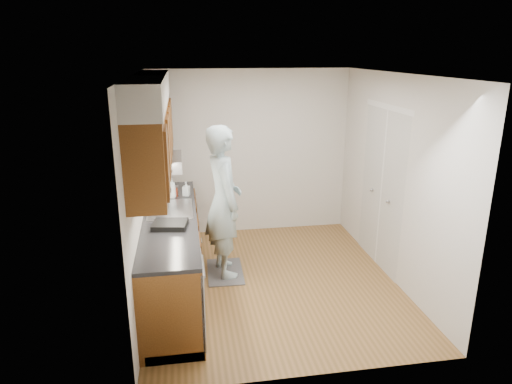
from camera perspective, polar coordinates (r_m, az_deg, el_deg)
floor at (r=5.78m, az=2.02°, el=-11.07°), size 3.50×3.50×0.00m
ceiling at (r=5.10m, az=2.33°, el=14.51°), size 3.50×3.50×0.00m
wall_left at (r=5.23m, az=-14.17°, el=0.13°), size 0.02×3.50×2.50m
wall_right at (r=5.78m, az=16.90°, el=1.54°), size 0.02×3.50×2.50m
wall_back at (r=6.98m, az=-0.67°, el=4.89°), size 3.00×0.02×2.50m
counter at (r=5.48m, az=-10.43°, el=-7.35°), size 0.64×2.80×1.30m
upper_cabinets at (r=5.11m, az=-12.80°, el=7.89°), size 0.47×2.80×1.21m
closet_door at (r=6.10m, az=15.41°, el=0.26°), size 0.02×1.22×2.05m
floor_mat at (r=6.00m, az=-3.88°, el=-9.90°), size 0.47×0.78×0.01m
person at (r=5.59m, az=-4.10°, el=0.03°), size 0.63×0.84×2.15m
soap_bottle_a at (r=5.89m, az=-10.53°, el=0.60°), size 0.15×0.15×0.29m
soap_bottle_b at (r=5.97m, az=-8.72°, el=0.41°), size 0.10×0.11×0.18m
soda_can at (r=5.97m, az=-10.04°, el=-0.04°), size 0.07×0.07×0.11m
steel_can at (r=6.04m, az=-10.01°, el=0.20°), size 0.07×0.07×0.12m
dish_rack at (r=4.96m, az=-10.69°, el=-4.03°), size 0.40×0.35×0.06m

